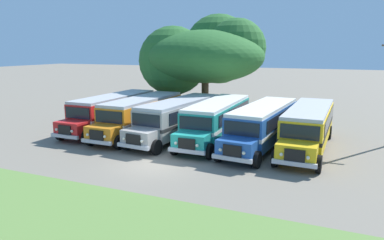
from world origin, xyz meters
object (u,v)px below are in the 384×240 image
(parked_bus_slot_0, at_px, (113,110))
(broad_shade_tree, at_px, (206,54))
(parked_bus_slot_2, at_px, (179,116))
(parked_bus_slot_4, at_px, (263,123))
(parked_bus_slot_5, at_px, (308,125))
(parked_bus_slot_1, at_px, (141,113))
(parked_bus_slot_3, at_px, (217,118))

(parked_bus_slot_0, xyz_separation_m, broad_shade_tree, (4.73, 9.87, 4.56))
(parked_bus_slot_2, bearing_deg, parked_bus_slot_0, -88.45)
(broad_shade_tree, bearing_deg, parked_bus_slot_4, -51.66)
(parked_bus_slot_5, bearing_deg, parked_bus_slot_0, -87.80)
(parked_bus_slot_1, bearing_deg, parked_bus_slot_4, 90.08)
(parked_bus_slot_1, height_order, broad_shade_tree, broad_shade_tree)
(parked_bus_slot_1, height_order, parked_bus_slot_2, same)
(parked_bus_slot_0, bearing_deg, parked_bus_slot_1, 83.62)
(parked_bus_slot_1, xyz_separation_m, parked_bus_slot_5, (12.86, 0.45, 0.00))
(parked_bus_slot_3, relative_size, parked_bus_slot_4, 0.99)
(parked_bus_slot_4, xyz_separation_m, parked_bus_slot_5, (3.01, 0.49, 0.00))
(parked_bus_slot_4, bearing_deg, parked_bus_slot_5, 104.47)
(parked_bus_slot_1, height_order, parked_bus_slot_5, same)
(parked_bus_slot_3, bearing_deg, broad_shade_tree, -155.49)
(parked_bus_slot_4, bearing_deg, broad_shade_tree, -136.37)
(parked_bus_slot_0, distance_m, parked_bus_slot_2, 6.36)
(parked_bus_slot_0, relative_size, parked_bus_slot_2, 0.99)
(parked_bus_slot_5, height_order, broad_shade_tree, broad_shade_tree)
(parked_bus_slot_5, bearing_deg, parked_bus_slot_4, -78.90)
(parked_bus_slot_0, xyz_separation_m, parked_bus_slot_2, (6.35, -0.40, 0.00))
(parked_bus_slot_2, relative_size, parked_bus_slot_3, 1.01)
(parked_bus_slot_0, xyz_separation_m, parked_bus_slot_3, (9.33, -0.01, 0.00))
(parked_bus_slot_1, relative_size, broad_shade_tree, 0.79)
(parked_bus_slot_0, xyz_separation_m, parked_bus_slot_5, (15.87, 0.08, 0.00))
(parked_bus_slot_1, distance_m, parked_bus_slot_4, 9.85)
(parked_bus_slot_1, bearing_deg, parked_bus_slot_3, 93.53)
(parked_bus_slot_2, relative_size, broad_shade_tree, 0.80)
(parked_bus_slot_5, bearing_deg, parked_bus_slot_1, -86.07)
(parked_bus_slot_2, xyz_separation_m, parked_bus_slot_3, (2.98, 0.39, 0.00))
(parked_bus_slot_0, height_order, parked_bus_slot_2, same)
(parked_bus_slot_1, height_order, parked_bus_slot_4, same)
(parked_bus_slot_1, bearing_deg, parked_bus_slot_5, 92.29)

